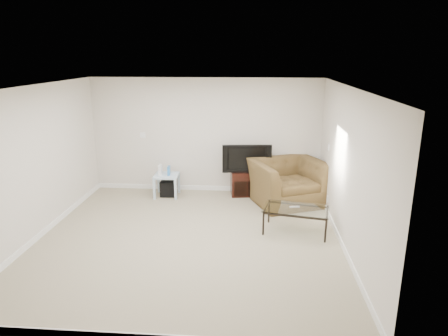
# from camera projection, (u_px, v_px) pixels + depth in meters

# --- Properties ---
(floor) EXTENTS (5.00, 5.00, 0.00)m
(floor) POSITION_uv_depth(u_px,v_px,m) (189.00, 239.00, 6.66)
(floor) COLOR tan
(floor) RESTS_ON ground
(ceiling) EXTENTS (5.00, 5.00, 0.00)m
(ceiling) POSITION_uv_depth(u_px,v_px,m) (185.00, 87.00, 5.97)
(ceiling) COLOR white
(ceiling) RESTS_ON ground
(wall_back) EXTENTS (5.00, 0.02, 2.50)m
(wall_back) POSITION_uv_depth(u_px,v_px,m) (206.00, 136.00, 8.71)
(wall_back) COLOR silver
(wall_back) RESTS_ON ground
(wall_left) EXTENTS (0.02, 5.00, 2.50)m
(wall_left) POSITION_uv_depth(u_px,v_px,m) (35.00, 164.00, 6.50)
(wall_left) COLOR silver
(wall_left) RESTS_ON ground
(wall_right) EXTENTS (0.02, 5.00, 2.50)m
(wall_right) POSITION_uv_depth(u_px,v_px,m) (348.00, 170.00, 6.13)
(wall_right) COLOR silver
(wall_right) RESTS_ON ground
(plate_back) EXTENTS (0.12, 0.02, 0.12)m
(plate_back) POSITION_uv_depth(u_px,v_px,m) (143.00, 135.00, 8.81)
(plate_back) COLOR white
(plate_back) RESTS_ON wall_back
(plate_right_switch) EXTENTS (0.02, 0.09, 0.13)m
(plate_right_switch) POSITION_uv_depth(u_px,v_px,m) (329.00, 147.00, 7.67)
(plate_right_switch) COLOR white
(plate_right_switch) RESTS_ON wall_right
(plate_right_outlet) EXTENTS (0.02, 0.08, 0.12)m
(plate_right_outlet) POSITION_uv_depth(u_px,v_px,m) (328.00, 199.00, 7.64)
(plate_right_outlet) COLOR white
(plate_right_outlet) RESTS_ON wall_right
(tv_stand) EXTENTS (0.71, 0.54, 0.54)m
(tv_stand) POSITION_uv_depth(u_px,v_px,m) (246.00, 183.00, 8.71)
(tv_stand) COLOR black
(tv_stand) RESTS_ON floor
(dvd_player) EXTENTS (0.41, 0.32, 0.05)m
(dvd_player) POSITION_uv_depth(u_px,v_px,m) (246.00, 175.00, 8.62)
(dvd_player) COLOR black
(dvd_player) RESTS_ON tv_stand
(television) EXTENTS (0.98, 0.29, 0.60)m
(television) POSITION_uv_depth(u_px,v_px,m) (247.00, 157.00, 8.52)
(television) COLOR black
(television) RESTS_ON tv_stand
(side_table) EXTENTS (0.52, 0.52, 0.48)m
(side_table) POSITION_uv_depth(u_px,v_px,m) (167.00, 185.00, 8.62)
(side_table) COLOR silver
(side_table) RESTS_ON floor
(subwoofer) EXTENTS (0.33, 0.33, 0.32)m
(subwoofer) POSITION_uv_depth(u_px,v_px,m) (169.00, 188.00, 8.66)
(subwoofer) COLOR black
(subwoofer) RESTS_ON floor
(game_console) EXTENTS (0.05, 0.16, 0.22)m
(game_console) POSITION_uv_depth(u_px,v_px,m) (160.00, 170.00, 8.51)
(game_console) COLOR white
(game_console) RESTS_ON side_table
(game_case) EXTENTS (0.06, 0.14, 0.19)m
(game_case) POSITION_uv_depth(u_px,v_px,m) (169.00, 171.00, 8.51)
(game_case) COLOR #337FCC
(game_case) RESTS_ON side_table
(recliner) EXTENTS (1.62, 1.36, 1.20)m
(recliner) POSITION_uv_depth(u_px,v_px,m) (288.00, 175.00, 8.11)
(recliner) COLOR #4B2E1A
(recliner) RESTS_ON floor
(coffee_table) EXTENTS (1.21, 0.83, 0.43)m
(coffee_table) POSITION_uv_depth(u_px,v_px,m) (296.00, 220.00, 6.87)
(coffee_table) COLOR black
(coffee_table) RESTS_ON floor
(remote) EXTENTS (0.18, 0.08, 0.02)m
(remote) POSITION_uv_depth(u_px,v_px,m) (295.00, 207.00, 6.85)
(remote) COLOR #B2B2B7
(remote) RESTS_ON coffee_table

